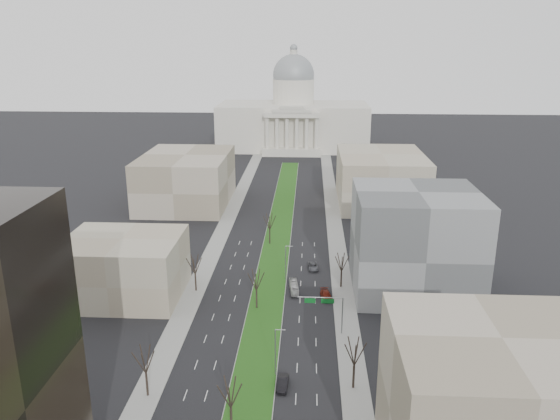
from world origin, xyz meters
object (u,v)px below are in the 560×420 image
(car_black, at_px, (283,383))
(car_red, at_px, (326,295))
(car_grey_far, at_px, (313,266))
(box_van, at_px, (294,287))

(car_black, bearing_deg, car_red, 79.65)
(car_black, xyz_separation_m, car_grey_far, (5.32, 50.80, -0.07))
(car_red, height_order, box_van, box_van)
(box_van, bearing_deg, car_black, -97.39)
(car_black, relative_size, car_red, 0.91)
(car_grey_far, distance_m, box_van, 13.97)
(car_grey_far, bearing_deg, box_van, -112.83)
(car_red, bearing_deg, box_van, 146.29)
(car_red, xyz_separation_m, car_grey_far, (-2.95, 16.73, -0.04))
(car_grey_far, xyz_separation_m, box_van, (-4.55, -13.21, 0.29))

